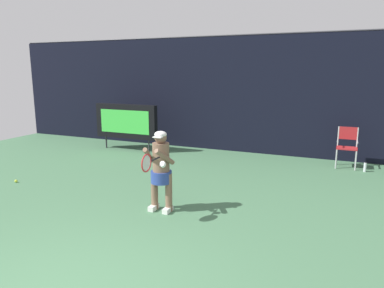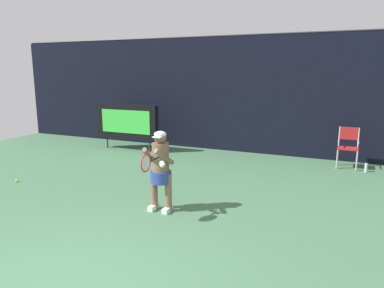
% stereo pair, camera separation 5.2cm
% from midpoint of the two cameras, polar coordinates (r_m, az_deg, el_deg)
% --- Properties ---
extents(backdrop_screen, '(18.00, 0.12, 3.66)m').
position_cam_midpoint_polar(backdrop_screen, '(11.46, 9.06, 7.61)').
color(backdrop_screen, black).
rests_on(backdrop_screen, ground).
extents(scoreboard, '(2.20, 0.21, 1.50)m').
position_cam_midpoint_polar(scoreboard, '(11.92, -10.48, 3.53)').
color(scoreboard, black).
rests_on(scoreboard, ground).
extents(umpire_chair, '(0.52, 0.44, 1.08)m').
position_cam_midpoint_polar(umpire_chair, '(10.53, 23.18, -0.09)').
color(umpire_chair, '#B7B7BC').
rests_on(umpire_chair, ground).
extents(water_bottle, '(0.07, 0.07, 0.27)m').
position_cam_midpoint_polar(water_bottle, '(10.33, 25.53, -3.32)').
color(water_bottle, silver).
rests_on(water_bottle, ground).
extents(tennis_player, '(0.53, 0.60, 1.51)m').
position_cam_midpoint_polar(tennis_player, '(6.66, -5.16, -3.73)').
color(tennis_player, white).
rests_on(tennis_player, ground).
extents(tennis_racket, '(0.03, 0.60, 0.31)m').
position_cam_midpoint_polar(tennis_racket, '(6.07, -7.35, -2.96)').
color(tennis_racket, black).
extents(tennis_ball_loose, '(0.07, 0.07, 0.07)m').
position_cam_midpoint_polar(tennis_ball_loose, '(9.44, -26.18, -5.28)').
color(tennis_ball_loose, '#CCDB3D').
rests_on(tennis_ball_loose, ground).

